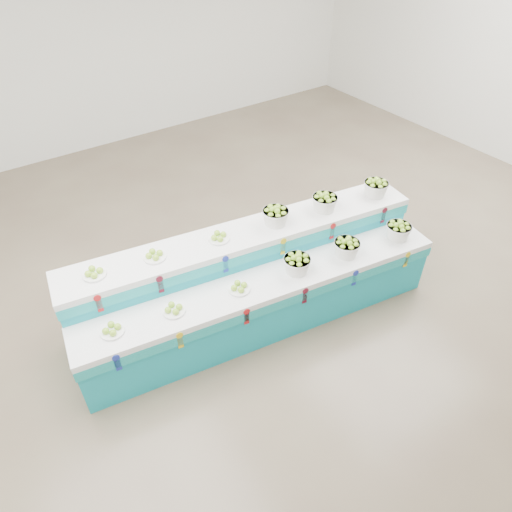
# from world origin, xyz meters

# --- Properties ---
(ground) EXTENTS (10.00, 10.00, 0.00)m
(ground) POSITION_xyz_m (0.00, 0.00, 0.00)
(ground) COLOR brown
(ground) RESTS_ON ground
(back_wall) EXTENTS (10.00, 0.00, 10.00)m
(back_wall) POSITION_xyz_m (0.00, 5.00, 2.00)
(back_wall) COLOR silver
(back_wall) RESTS_ON ground
(display_stand) EXTENTS (4.17, 1.67, 1.02)m
(display_stand) POSITION_xyz_m (-0.81, -0.29, 0.51)
(display_stand) COLOR #169BAE
(display_stand) RESTS_ON ground
(plate_lower_left) EXTENTS (0.26, 0.26, 0.09)m
(plate_lower_left) POSITION_xyz_m (-2.43, -0.28, 0.76)
(plate_lower_left) COLOR white
(plate_lower_left) RESTS_ON display_stand
(plate_lower_mid) EXTENTS (0.26, 0.26, 0.09)m
(plate_lower_mid) POSITION_xyz_m (-1.84, -0.38, 0.76)
(plate_lower_mid) COLOR white
(plate_lower_mid) RESTS_ON display_stand
(plate_lower_right) EXTENTS (0.26, 0.26, 0.09)m
(plate_lower_right) POSITION_xyz_m (-1.16, -0.48, 0.76)
(plate_lower_right) COLOR white
(plate_lower_right) RESTS_ON display_stand
(basket_lower_left) EXTENTS (0.33, 0.33, 0.21)m
(basket_lower_left) POSITION_xyz_m (-0.49, -0.59, 0.82)
(basket_lower_left) COLOR silver
(basket_lower_left) RESTS_ON display_stand
(basket_lower_mid) EXTENTS (0.33, 0.33, 0.21)m
(basket_lower_mid) POSITION_xyz_m (0.13, -0.69, 0.82)
(basket_lower_mid) COLOR silver
(basket_lower_mid) RESTS_ON display_stand
(basket_lower_right) EXTENTS (0.33, 0.33, 0.21)m
(basket_lower_right) POSITION_xyz_m (0.84, -0.80, 0.82)
(basket_lower_right) COLOR silver
(basket_lower_right) RESTS_ON display_stand
(plate_upper_left) EXTENTS (0.26, 0.26, 0.09)m
(plate_upper_left) POSITION_xyz_m (-2.35, 0.21, 1.06)
(plate_upper_left) COLOR white
(plate_upper_left) RESTS_ON display_stand
(plate_upper_mid) EXTENTS (0.26, 0.26, 0.09)m
(plate_upper_mid) POSITION_xyz_m (-1.76, 0.12, 1.06)
(plate_upper_mid) COLOR white
(plate_upper_mid) RESTS_ON display_stand
(plate_upper_right) EXTENTS (0.26, 0.26, 0.09)m
(plate_upper_right) POSITION_xyz_m (-1.08, 0.01, 1.06)
(plate_upper_right) COLOR white
(plate_upper_right) RESTS_ON display_stand
(basket_upper_left) EXTENTS (0.33, 0.33, 0.21)m
(basket_upper_left) POSITION_xyz_m (-0.41, -0.09, 1.12)
(basket_upper_left) COLOR silver
(basket_upper_left) RESTS_ON display_stand
(basket_upper_mid) EXTENTS (0.33, 0.33, 0.21)m
(basket_upper_mid) POSITION_xyz_m (0.21, -0.19, 1.12)
(basket_upper_mid) COLOR silver
(basket_upper_mid) RESTS_ON display_stand
(basket_upper_right) EXTENTS (0.33, 0.33, 0.21)m
(basket_upper_right) POSITION_xyz_m (0.92, -0.30, 1.12)
(basket_upper_right) COLOR silver
(basket_upper_right) RESTS_ON display_stand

